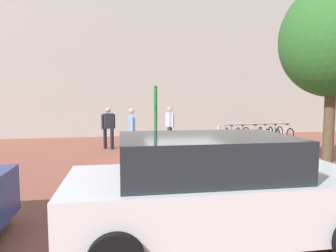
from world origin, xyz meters
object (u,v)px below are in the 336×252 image
car_white_hatch (215,190)px  bollard_steel (218,136)px  person_suited_navy (108,125)px  bike_at_sign (155,169)px  person_shirt_blue (170,123)px  parking_sign_post (156,120)px  bike_rack_cluster (258,133)px  person_shirt_white (132,128)px  tree_sidewalk (333,40)px

car_white_hatch → bollard_steel: bearing=69.3°
bollard_steel → person_suited_navy: (-4.73, 0.14, 0.53)m
bike_at_sign → person_shirt_blue: bearing=75.4°
parking_sign_post → person_shirt_blue: 6.04m
bike_at_sign → bike_rack_cluster: (6.29, 6.83, -0.00)m
person_shirt_white → car_white_hatch: 7.28m
bollard_steel → person_suited_navy: size_ratio=0.52×
bike_at_sign → car_white_hatch: size_ratio=0.36×
car_white_hatch → tree_sidewalk: bearing=35.4°
bike_at_sign → person_shirt_blue: size_ratio=0.90×
bike_rack_cluster → bollard_steel: bearing=-149.3°
parking_sign_post → person_shirt_white: bearing=94.0°
bike_rack_cluster → bollard_steel: 3.17m
tree_sidewalk → person_shirt_blue: tree_sidewalk is taller
parking_sign_post → bollard_steel: size_ratio=2.64×
bike_at_sign → bollard_steel: 6.32m
person_shirt_white → parking_sign_post: bearing=-86.0°
person_shirt_blue → person_suited_navy: 2.68m
car_white_hatch → person_shirt_white: bearing=95.5°
bike_rack_cluster → person_suited_navy: size_ratio=2.18×
parking_sign_post → bollard_steel: (3.57, 5.29, -1.11)m
bollard_steel → person_shirt_white: size_ratio=0.52×
car_white_hatch → bike_rack_cluster: bearing=59.5°
person_shirt_blue → person_suited_navy: (-2.66, -0.40, 0.00)m
person_suited_navy → bike_rack_cluster: bearing=11.2°
tree_sidewalk → bike_at_sign: 5.73m
person_shirt_white → person_shirt_blue: bearing=42.9°
car_white_hatch → bike_at_sign: bearing=97.3°
bike_rack_cluster → person_shirt_blue: size_ratio=2.18×
parking_sign_post → bike_rack_cluster: 9.42m
person_shirt_blue → parking_sign_post: bearing=-104.4°
bike_at_sign → person_suited_navy: person_suited_navy is taller
tree_sidewalk → parking_sign_post: bearing=179.9°
tree_sidewalk → bollard_steel: size_ratio=5.70×
person_shirt_blue → car_white_hatch: 8.98m
bike_rack_cluster → person_shirt_blue: person_shirt_blue is taller
bollard_steel → car_white_hatch: size_ratio=0.21×
bollard_steel → car_white_hatch: 8.95m
tree_sidewalk → car_white_hatch: 6.01m
parking_sign_post → person_suited_navy: 5.58m
bollard_steel → person_shirt_blue: bearing=165.4°
person_shirt_white → tree_sidewalk: bearing=-39.8°
parking_sign_post → person_shirt_blue: size_ratio=1.38×
bike_at_sign → bike_rack_cluster: size_ratio=0.41×
person_shirt_white → person_suited_navy: (-0.86, 1.27, 0.00)m
bike_at_sign → car_white_hatch: (0.40, -3.15, 0.41)m
bollard_steel → person_shirt_white: (-3.86, -1.13, 0.53)m
parking_sign_post → bollard_steel: parking_sign_post is taller
tree_sidewalk → person_suited_navy: (-5.88, 5.44, -2.62)m
tree_sidewalk → car_white_hatch: (-4.32, -3.07, -2.84)m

